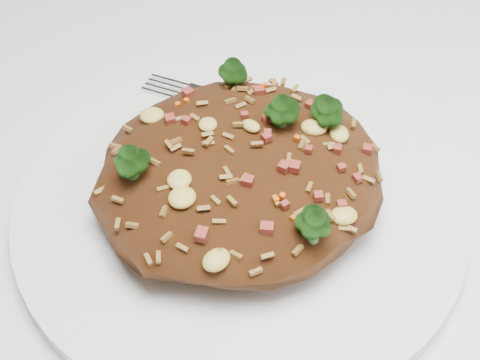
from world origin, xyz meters
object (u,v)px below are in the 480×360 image
object	(u,v)px
dining_table	(263,337)
fork	(254,112)
fried_rice	(240,165)
plate	(240,202)

from	to	relation	value
dining_table	fork	distance (m)	0.16
dining_table	fried_rice	size ratio (longest dim) A/B	6.44
plate	fried_rice	size ratio (longest dim) A/B	1.59
plate	dining_table	bearing A→B (deg)	-97.99
fried_rice	plate	bearing A→B (deg)	-164.76
dining_table	plate	size ratio (longest dim) A/B	4.04
dining_table	fork	size ratio (longest dim) A/B	8.87
fork	fried_rice	bearing A→B (deg)	-74.53
dining_table	fried_rice	xyz separation A→B (m)	(0.01, 0.05, 0.13)
plate	fried_rice	xyz separation A→B (m)	(0.00, 0.00, 0.04)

